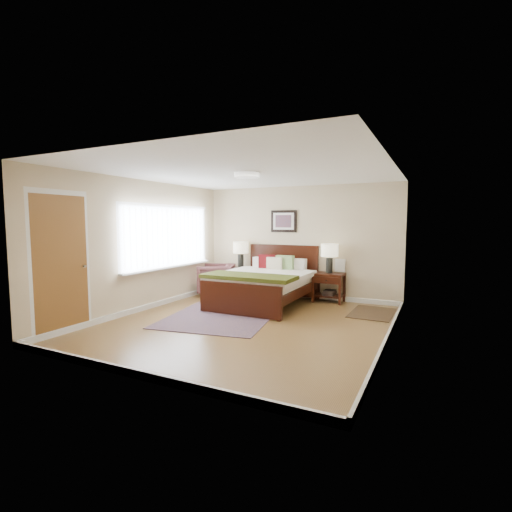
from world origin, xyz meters
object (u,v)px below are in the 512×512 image
(nightstand_right, at_px, (329,284))
(lamp_right, at_px, (329,253))
(armchair, at_px, (217,279))
(lamp_left, at_px, (241,250))
(nightstand_left, at_px, (240,273))
(rug_persian, at_px, (225,314))
(bed, at_px, (264,279))

(nightstand_right, xyz_separation_m, lamp_right, (-0.00, 0.01, 0.67))
(armchair, bearing_deg, lamp_right, 76.52)
(armchair, bearing_deg, lamp_left, 108.70)
(nightstand_left, xyz_separation_m, rug_persian, (0.69, -1.88, -0.49))
(nightstand_left, bearing_deg, nightstand_right, 0.18)
(nightstand_left, height_order, rug_persian, nightstand_left)
(lamp_left, distance_m, armchair, 0.90)
(bed, distance_m, lamp_left, 1.40)
(lamp_left, bearing_deg, bed, -39.57)
(nightstand_left, bearing_deg, rug_persian, -69.78)
(lamp_right, bearing_deg, nightstand_right, -90.00)
(lamp_left, relative_size, rug_persian, 0.24)
(nightstand_left, xyz_separation_m, lamp_right, (2.13, 0.02, 0.56))
(armchair, bearing_deg, nightstand_left, 107.06)
(lamp_left, xyz_separation_m, armchair, (-0.44, -0.38, -0.69))
(nightstand_right, distance_m, lamp_left, 2.24)
(nightstand_right, distance_m, rug_persian, 2.40)
(bed, distance_m, lamp_right, 1.49)
(bed, xyz_separation_m, nightstand_right, (1.13, 0.82, -0.15))
(armchair, relative_size, rug_persian, 0.31)
(nightstand_left, height_order, lamp_left, lamp_left)
(bed, bearing_deg, armchair, 162.62)
(lamp_left, height_order, lamp_right, lamp_right)
(bed, xyz_separation_m, lamp_left, (-1.01, 0.83, 0.52))
(bed, height_order, lamp_right, lamp_right)
(nightstand_right, bearing_deg, armchair, -171.97)
(nightstand_right, bearing_deg, bed, -144.06)
(bed, distance_m, nightstand_left, 1.29)
(lamp_left, distance_m, rug_persian, 2.27)
(bed, distance_m, rug_persian, 1.23)
(armchair, bearing_deg, bed, 50.78)
(bed, relative_size, rug_persian, 0.85)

